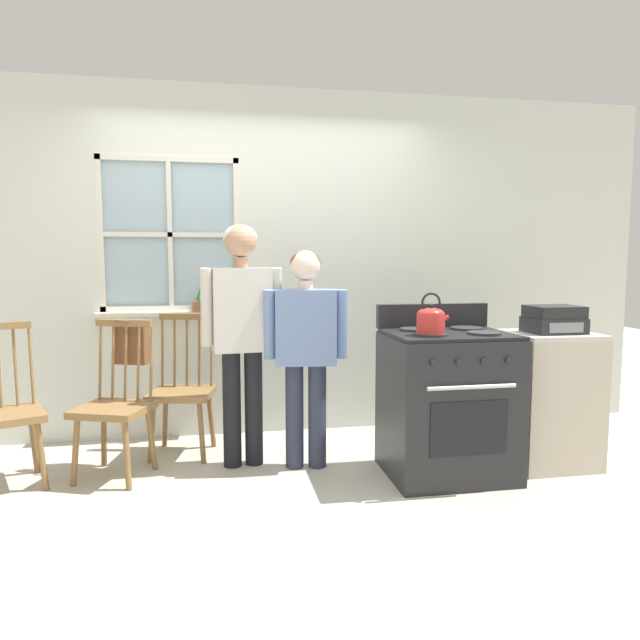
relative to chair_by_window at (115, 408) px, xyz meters
The scene contains 13 objects.
ground_plane 1.26m from the chair_by_window, 29.79° to the right, with size 16.00×16.00×0.00m, color #B2AD9E.
wall_back 1.61m from the chair_by_window, 37.39° to the left, with size 6.40×0.16×2.70m.
chair_by_window is the anchor object (origin of this frame).
chair_near_wall 0.64m from the chair_by_window, behind, with size 0.55×0.54×1.00m.
chair_center_cluster 0.54m from the chair_by_window, 42.84° to the left, with size 0.49×0.48×1.00m.
person_elderly_left 0.97m from the chair_by_window, ahead, with size 0.54×0.25×1.61m.
person_teen_center 1.29m from the chair_by_window, ahead, with size 0.55×0.26×1.44m.
stove 2.12m from the chair_by_window, ahead, with size 0.78×0.68×1.08m.
kettle 2.05m from the chair_by_window, 13.74° to the right, with size 0.21×0.17×0.25m.
potted_plant 1.09m from the chair_by_window, 53.47° to the left, with size 0.15×0.15×0.30m.
handbag 0.44m from the chair_by_window, 69.81° to the left, with size 0.24×0.23×0.31m.
side_counter 2.85m from the chair_by_window, ahead, with size 0.55×0.50×0.90m.
stereo 2.90m from the chair_by_window, ahead, with size 0.34×0.29×0.18m.
Camera 1 is at (-0.38, -3.12, 1.38)m, focal length 32.00 mm.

